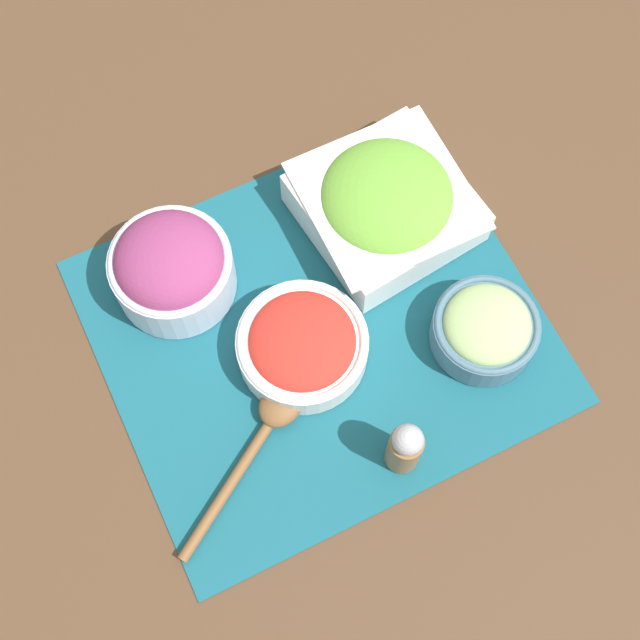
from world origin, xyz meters
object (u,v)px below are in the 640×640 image
Objects in this scene: cucumber_bowl at (485,328)px; pepper_shaker at (405,447)px; tomato_bowl at (302,344)px; lettuce_bowl at (386,203)px; wooden_spoon at (268,424)px; onion_bowl at (171,267)px.

cucumber_bowl is 0.17m from pepper_shaker.
cucumber_bowl is (-0.19, 0.07, 0.00)m from tomato_bowl.
lettuce_bowl is 0.18m from cucumber_bowl.
tomato_bowl is 1.23× the size of cucumber_bowl.
pepper_shaker is at bearing 105.69° from tomato_bowl.
lettuce_bowl is at bearing -143.46° from wooden_spoon.
tomato_bowl is at bearing -74.31° from pepper_shaker.
wooden_spoon is (-0.02, 0.20, -0.04)m from onion_bowl.
onion_bowl is at bearing -36.92° from cucumber_bowl.
tomato_bowl is 0.20m from cucumber_bowl.
onion_bowl is 0.20m from wooden_spoon.
tomato_bowl is 0.19m from lettuce_bowl.
pepper_shaker reaches higher than lettuce_bowl.
cucumber_bowl is at bearing 159.06° from tomato_bowl.
pepper_shaker reaches higher than cucumber_bowl.
pepper_shaker is (0.12, 0.26, 0.01)m from lettuce_bowl.
lettuce_bowl is (-0.16, -0.11, 0.01)m from tomato_bowl.
cucumber_bowl is 1.25× the size of pepper_shaker.
cucumber_bowl is at bearing -150.66° from pepper_shaker.
onion_bowl is 0.32m from pepper_shaker.
lettuce_bowl is 0.96× the size of wooden_spoon.
tomato_bowl is at bearing 34.49° from lettuce_bowl.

